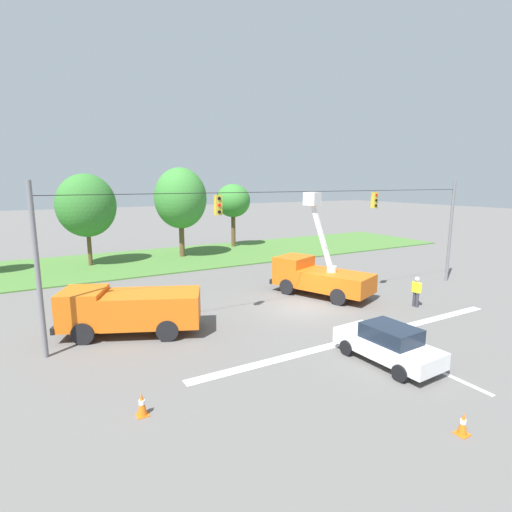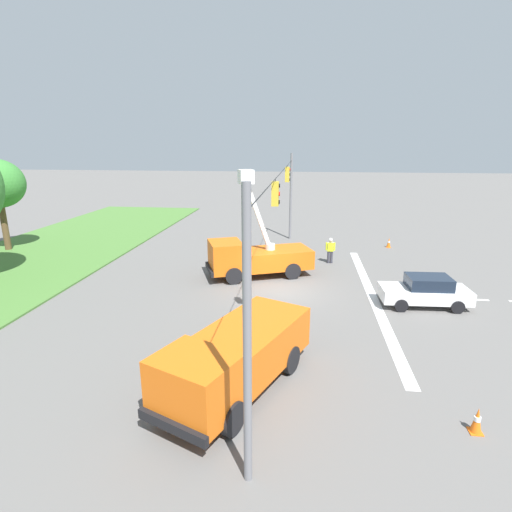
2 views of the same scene
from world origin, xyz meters
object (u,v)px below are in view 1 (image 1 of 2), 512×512
at_px(road_worker, 416,290).
at_px(tree_west, 86,206).
at_px(tree_centre, 180,198).
at_px(sedan_white, 388,344).
at_px(traffic_cone_mid_left, 463,423).
at_px(tree_east, 233,201).
at_px(traffic_cone_foreground_left, 355,282).
at_px(utility_truck_support_near, 130,309).
at_px(traffic_cone_mid_right, 142,404).
at_px(utility_truck_bucket_lift, 318,275).

bearing_deg(road_worker, tree_west, 124.68).
xyz_separation_m(tree_centre, sedan_white, (-0.53, -25.72, -4.80)).
bearing_deg(tree_centre, road_worker, -73.02).
relative_size(tree_west, traffic_cone_mid_left, 11.10).
distance_m(tree_west, tree_east, 15.47).
xyz_separation_m(road_worker, traffic_cone_foreground_left, (0.07, 5.06, -0.69)).
distance_m(utility_truck_support_near, traffic_cone_foreground_left, 15.40).
relative_size(tree_west, road_worker, 4.41).
bearing_deg(traffic_cone_foreground_left, tree_centre, 112.01).
relative_size(traffic_cone_foreground_left, traffic_cone_mid_right, 0.80).
distance_m(utility_truck_bucket_lift, traffic_cone_mid_left, 14.50).
bearing_deg(utility_truck_support_near, tree_west, 88.33).
distance_m(tree_west, utility_truck_support_near, 17.85).
bearing_deg(sedan_white, road_worker, 31.42).
bearing_deg(sedan_white, traffic_cone_mid_left, -111.62).
distance_m(tree_west, utility_truck_bucket_lift, 20.45).
xyz_separation_m(tree_west, tree_centre, (8.21, 0.09, 0.43)).
bearing_deg(utility_truck_bucket_lift, traffic_cone_foreground_left, 5.27).
bearing_deg(sedan_white, traffic_cone_foreground_left, 52.74).
relative_size(traffic_cone_mid_left, traffic_cone_mid_right, 0.89).
height_order(utility_truck_support_near, traffic_cone_mid_left, utility_truck_support_near).
relative_size(tree_centre, utility_truck_bucket_lift, 1.24).
xyz_separation_m(utility_truck_bucket_lift, traffic_cone_foreground_left, (3.46, 0.32, -1.02)).
relative_size(tree_east, traffic_cone_foreground_left, 10.85).
xyz_separation_m(tree_centre, traffic_cone_foreground_left, (6.61, -16.34, -5.29)).
relative_size(tree_west, tree_centre, 0.92).
height_order(tree_centre, traffic_cone_foreground_left, tree_centre).
height_order(utility_truck_support_near, sedan_white, utility_truck_support_near).
bearing_deg(tree_centre, traffic_cone_foreground_left, -67.99).
height_order(tree_west, sedan_white, tree_west).
distance_m(tree_centre, traffic_cone_foreground_left, 18.40).
bearing_deg(tree_west, utility_truck_bucket_lift, -55.59).
xyz_separation_m(tree_east, utility_truck_bucket_lift, (-3.81, -19.63, -3.73)).
bearing_deg(traffic_cone_mid_right, sedan_white, -6.89).
bearing_deg(traffic_cone_mid_right, tree_east, 58.43).
bearing_deg(tree_east, traffic_cone_mid_left, -105.57).
bearing_deg(traffic_cone_mid_left, tree_east, 74.43).
height_order(sedan_white, traffic_cone_foreground_left, sedan_white).
bearing_deg(traffic_cone_mid_right, tree_centre, 67.92).
relative_size(tree_west, traffic_cone_mid_right, 9.88).
relative_size(utility_truck_bucket_lift, traffic_cone_mid_left, 9.68).
bearing_deg(utility_truck_support_near, traffic_cone_foreground_left, 4.31).
bearing_deg(traffic_cone_foreground_left, tree_west, 132.36).
xyz_separation_m(utility_truck_support_near, traffic_cone_mid_left, (6.46, -12.58, -0.90)).
bearing_deg(traffic_cone_foreground_left, traffic_cone_mid_left, -122.83).
distance_m(utility_truck_bucket_lift, sedan_white, 9.79).
height_order(tree_east, sedan_white, tree_east).
height_order(tree_centre, traffic_cone_mid_right, tree_centre).
xyz_separation_m(road_worker, traffic_cone_mid_left, (-8.79, -8.67, -0.66)).
bearing_deg(traffic_cone_mid_left, sedan_white, 68.38).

